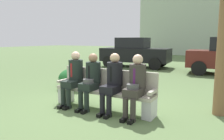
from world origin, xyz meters
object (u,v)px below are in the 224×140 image
at_px(building_backdrop, 224,3).
at_px(parked_car_near, 135,52).
at_px(seated_man_leftmost, 74,75).
at_px(shrub_near_bench, 75,78).
at_px(seated_man_centerleft, 91,78).
at_px(seated_man_centerright, 113,80).
at_px(seated_man_rightmost, 135,83).
at_px(park_bench, 105,90).

bearing_deg(building_backdrop, parked_car_near, -103.93).
relative_size(seated_man_leftmost, shrub_near_bench, 1.20).
relative_size(seated_man_centerleft, seated_man_centerright, 0.98).
bearing_deg(seated_man_centerright, building_backdrop, 87.91).
xyz_separation_m(shrub_near_bench, building_backdrop, (2.99, 20.63, 4.99)).
relative_size(seated_man_leftmost, seated_man_rightmost, 1.01).
distance_m(seated_man_centerright, shrub_near_bench, 2.60).
relative_size(shrub_near_bench, building_backdrop, 0.07).
xyz_separation_m(park_bench, parked_car_near, (-2.52, 7.28, 0.40)).
height_order(seated_man_centerright, parked_car_near, parked_car_near).
relative_size(seated_man_centerleft, building_backdrop, 0.08).
distance_m(shrub_near_bench, parked_car_near, 6.11).
relative_size(seated_man_centerright, seated_man_rightmost, 1.01).
bearing_deg(seated_man_rightmost, parked_car_near, 114.29).
xyz_separation_m(park_bench, seated_man_leftmost, (-0.79, -0.13, 0.28)).
distance_m(park_bench, shrub_near_bench, 2.26).
xyz_separation_m(seated_man_centerright, building_backdrop, (0.80, 21.98, 4.61)).
xyz_separation_m(seated_man_rightmost, building_backdrop, (0.27, 21.99, 4.61)).
bearing_deg(parked_car_near, shrub_near_bench, -84.13).
xyz_separation_m(park_bench, building_backdrop, (1.09, 21.85, 4.89)).
xyz_separation_m(seated_man_centerright, shrub_near_bench, (-2.19, 1.35, -0.38)).
distance_m(seated_man_centerright, seated_man_rightmost, 0.53).
height_order(seated_man_rightmost, shrub_near_bench, seated_man_rightmost).
height_order(shrub_near_bench, parked_car_near, parked_car_near).
bearing_deg(parked_car_near, seated_man_leftmost, -76.85).
height_order(seated_man_centerleft, shrub_near_bench, seated_man_centerleft).
bearing_deg(seated_man_rightmost, seated_man_leftmost, 179.75).
xyz_separation_m(park_bench, seated_man_rightmost, (0.82, -0.14, 0.27)).
xyz_separation_m(seated_man_centerleft, seated_man_rightmost, (1.10, 0.00, 0.01)).
xyz_separation_m(park_bench, seated_man_centerright, (0.29, -0.13, 0.28)).
relative_size(seated_man_centerright, building_backdrop, 0.08).
height_order(shrub_near_bench, building_backdrop, building_backdrop).
bearing_deg(seated_man_centerleft, seated_man_centerright, 0.84).
bearing_deg(parked_car_near, building_backdrop, 76.07).
distance_m(park_bench, seated_man_centerleft, 0.41).
bearing_deg(parked_car_near, seated_man_centerright, -69.22).
height_order(park_bench, building_backdrop, building_backdrop).
distance_m(seated_man_centerleft, parked_car_near, 7.75).
height_order(seated_man_leftmost, building_backdrop, building_backdrop).
distance_m(seated_man_leftmost, shrub_near_bench, 1.79).
bearing_deg(seated_man_rightmost, building_backdrop, 89.30).
bearing_deg(seated_man_centerleft, parked_car_near, 106.84).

